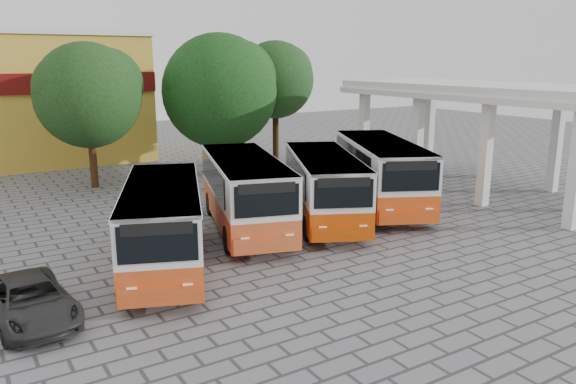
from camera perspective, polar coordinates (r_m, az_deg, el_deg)
ground at (r=20.84m, az=9.09°, el=-5.29°), size 90.00×90.00×0.00m
terminal_shelter at (r=30.21m, az=19.80°, el=9.38°), size 6.80×15.80×5.40m
bus_far_left at (r=18.36m, az=-12.58°, el=-2.86°), size 4.87×8.10×2.73m
bus_centre_left at (r=21.96m, az=-4.38°, el=0.32°), size 4.66×8.47×2.88m
bus_centre_right at (r=23.14m, az=3.70°, el=0.88°), size 5.43×8.31×2.79m
bus_far_right at (r=25.67m, az=9.43°, el=2.27°), size 5.89×8.98×3.01m
tree_left at (r=30.72m, az=-19.58°, el=9.57°), size 5.63×5.36×7.48m
tree_middle at (r=33.04m, az=-6.86°, el=10.52°), size 6.91×6.58×8.09m
tree_right at (r=36.15m, az=-1.23°, el=11.58°), size 5.10×4.86×7.75m
parked_car at (r=16.12m, az=-24.68°, el=-9.99°), size 2.17×4.13×1.11m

